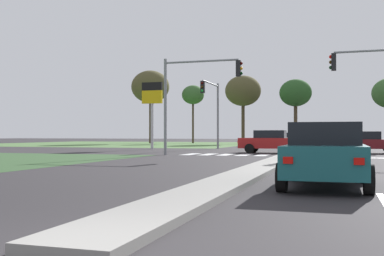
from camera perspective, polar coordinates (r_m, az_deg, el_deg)
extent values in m
plane|color=#282628|center=(34.27, 12.78, -2.87)|extent=(200.00, 200.00, 0.00)
cube|color=#476B38|center=(65.08, -8.38, -1.88)|extent=(35.00, 35.00, 0.01)
cube|color=gray|center=(15.42, 7.16, -5.21)|extent=(1.20, 22.00, 0.14)
cube|color=#ADA89E|center=(59.21, 14.70, -1.91)|extent=(1.20, 36.00, 0.14)
cube|color=silver|center=(9.98, 21.91, -7.96)|extent=(0.14, 2.00, 0.01)
cube|color=silver|center=(15.94, 20.18, -5.25)|extent=(0.14, 2.00, 0.01)
cube|color=silver|center=(21.92, 19.40, -4.02)|extent=(0.14, 2.00, 0.01)
cube|color=silver|center=(27.91, 18.95, -3.32)|extent=(0.14, 2.00, 0.01)
cube|color=silver|center=(27.19, 19.63, -3.38)|extent=(6.40, 0.50, 0.01)
cube|color=silver|center=(30.36, -0.16, -3.15)|extent=(0.70, 2.80, 0.01)
cube|color=silver|center=(30.04, 1.94, -3.18)|extent=(0.70, 2.80, 0.01)
cube|color=silver|center=(29.75, 4.07, -3.20)|extent=(0.70, 2.80, 0.01)
cube|color=silver|center=(29.51, 6.25, -3.22)|extent=(0.70, 2.80, 0.01)
cube|color=silver|center=(29.31, 8.46, -3.23)|extent=(0.70, 2.80, 0.01)
cube|color=silver|center=(29.16, 10.70, -3.24)|extent=(0.70, 2.80, 0.01)
cube|color=silver|center=(29.05, 12.96, -3.24)|extent=(0.70, 2.80, 0.01)
cube|color=#19565B|center=(11.90, 15.72, -3.61)|extent=(1.79, 4.13, 0.70)
cube|color=black|center=(11.74, 15.69, -0.67)|extent=(1.58, 1.90, 0.52)
cube|color=red|center=(9.86, 11.42, -3.80)|extent=(0.20, 0.04, 0.14)
cube|color=red|center=(9.82, 19.37, -3.79)|extent=(0.20, 0.04, 0.14)
cylinder|color=black|center=(13.29, 12.01, -4.83)|extent=(0.22, 0.64, 0.64)
cylinder|color=black|center=(13.25, 19.78, -4.81)|extent=(0.22, 0.64, 0.64)
cylinder|color=black|center=(10.67, 10.69, -5.83)|extent=(0.22, 0.64, 0.64)
cylinder|color=black|center=(10.62, 20.40, -5.82)|extent=(0.22, 0.64, 0.64)
cube|color=#B7B7BC|center=(54.37, 12.16, -1.43)|extent=(1.76, 4.27, 0.62)
cube|color=black|center=(54.51, 12.18, -0.83)|extent=(1.55, 1.96, 0.52)
cube|color=red|center=(56.46, 13.04, -1.34)|extent=(0.20, 0.04, 0.14)
cube|color=red|center=(56.57, 11.68, -1.34)|extent=(0.20, 0.04, 0.14)
cylinder|color=black|center=(52.94, 12.98, -1.78)|extent=(0.22, 0.64, 0.64)
cylinder|color=black|center=(53.10, 11.08, -1.78)|extent=(0.22, 0.64, 0.64)
cylinder|color=black|center=(55.66, 13.19, -1.73)|extent=(0.22, 0.64, 0.64)
cylinder|color=black|center=(55.82, 11.39, -1.73)|extent=(0.22, 0.64, 0.64)
cube|color=maroon|center=(33.94, 20.22, -1.80)|extent=(4.28, 1.77, 0.62)
cube|color=black|center=(33.92, 19.96, -0.83)|extent=(1.97, 1.56, 0.52)
cube|color=red|center=(34.57, 16.59, -1.69)|extent=(0.04, 0.20, 0.14)
cube|color=red|center=(33.22, 16.56, -1.73)|extent=(0.04, 0.20, 0.14)
cylinder|color=black|center=(34.79, 17.89, -2.29)|extent=(0.64, 0.22, 0.64)
cylinder|color=black|center=(33.02, 17.93, -2.38)|extent=(0.64, 0.22, 0.64)
cube|color=slate|center=(21.78, 15.96, -2.26)|extent=(1.87, 4.49, 0.73)
cube|color=black|center=(21.62, 15.94, -0.61)|extent=(1.65, 2.06, 0.52)
cube|color=red|center=(19.55, 13.71, -2.23)|extent=(0.20, 0.04, 0.14)
cube|color=red|center=(19.51, 17.89, -2.22)|extent=(0.20, 0.04, 0.14)
cylinder|color=black|center=(23.27, 13.73, -3.08)|extent=(0.22, 0.64, 0.64)
cylinder|color=black|center=(23.22, 18.36, -3.06)|extent=(0.22, 0.64, 0.64)
cylinder|color=black|center=(20.40, 13.23, -3.41)|extent=(0.22, 0.64, 0.64)
cylinder|color=black|center=(20.35, 18.51, -3.39)|extent=(0.22, 0.64, 0.64)
cube|color=#A31919|center=(32.99, 9.60, -1.79)|extent=(4.46, 1.80, 0.70)
cube|color=black|center=(33.01, 9.34, -0.73)|extent=(2.05, 1.58, 0.52)
cube|color=red|center=(34.04, 6.00, -1.65)|extent=(0.04, 0.20, 0.14)
cube|color=red|center=(32.70, 5.53, -1.69)|extent=(0.04, 0.20, 0.14)
cylinder|color=black|center=(33.73, 12.21, -2.36)|extent=(0.64, 0.22, 0.64)
cylinder|color=black|center=(31.94, 11.93, -2.45)|extent=(0.64, 0.22, 0.64)
cylinder|color=black|center=(34.11, 7.43, -2.36)|extent=(0.64, 0.22, 0.64)
cylinder|color=black|center=(32.34, 6.88, -2.44)|extent=(0.64, 0.22, 0.64)
cylinder|color=gray|center=(29.45, -3.21, 2.54)|extent=(0.18, 0.18, 5.93)
cylinder|color=gray|center=(29.02, 1.09, 7.98)|extent=(4.59, 0.12, 0.12)
cube|color=black|center=(28.39, 5.58, 7.11)|extent=(0.26, 0.32, 0.95)
sphere|color=#360503|center=(28.40, 5.89, 7.72)|extent=(0.20, 0.20, 0.20)
sphere|color=orange|center=(28.36, 5.90, 7.12)|extent=(0.20, 0.20, 0.20)
sphere|color=black|center=(28.32, 5.90, 6.52)|extent=(0.20, 0.20, 0.20)
cylinder|color=gray|center=(42.05, 3.11, 1.43)|extent=(0.18, 0.18, 5.77)
cylinder|color=gray|center=(39.90, 2.25, 5.34)|extent=(0.12, 4.85, 0.12)
cube|color=black|center=(37.52, 1.28, 4.93)|extent=(0.32, 0.26, 0.95)
sphere|color=#360503|center=(37.40, 1.22, 5.41)|extent=(0.20, 0.20, 0.20)
sphere|color=#3A2405|center=(37.37, 1.22, 4.95)|extent=(0.20, 0.20, 0.20)
sphere|color=green|center=(37.34, 1.22, 4.49)|extent=(0.20, 0.20, 0.20)
cylinder|color=gray|center=(28.00, 22.00, 8.63)|extent=(5.22, 0.12, 0.12)
cube|color=black|center=(27.83, 16.60, 7.57)|extent=(0.26, 0.32, 0.95)
sphere|color=red|center=(27.88, 16.27, 8.18)|extent=(0.20, 0.20, 0.20)
sphere|color=#3A2405|center=(27.83, 16.27, 7.57)|extent=(0.20, 0.20, 0.20)
sphere|color=black|center=(27.79, 16.27, 6.96)|extent=(0.20, 0.20, 0.20)
cylinder|color=#9E8966|center=(43.94, 13.52, -1.72)|extent=(0.16, 0.16, 0.77)
cylinder|color=#4C4C4C|center=(43.93, 13.51, -0.69)|extent=(0.34, 0.34, 0.81)
sphere|color=tan|center=(43.93, 13.51, -0.01)|extent=(0.23, 0.23, 0.23)
cylinder|color=silver|center=(40.56, -4.80, 0.19)|extent=(0.24, 0.24, 3.90)
cube|color=gold|center=(40.68, -4.80, 3.72)|extent=(1.80, 0.24, 1.10)
cube|color=black|center=(40.76, -4.79, 4.98)|extent=(1.80, 0.24, 0.70)
cylinder|color=#423323|center=(69.50, -5.01, 0.94)|extent=(0.35, 0.35, 6.70)
ellipsoid|color=#4C4728|center=(69.82, -5.00, 4.94)|extent=(5.53, 5.53, 4.70)
cylinder|color=#423323|center=(68.83, 0.12, 0.72)|extent=(0.29, 0.29, 6.12)
ellipsoid|color=#38602D|center=(69.04, 0.12, 4.00)|extent=(3.22, 3.22, 2.74)
cylinder|color=#423323|center=(65.46, 6.13, 0.70)|extent=(0.45, 0.45, 5.90)
ellipsoid|color=#4C4728|center=(65.72, 6.12, 4.45)|extent=(4.90, 4.90, 4.17)
cylinder|color=#423323|center=(61.75, 12.29, 0.59)|extent=(0.45, 0.45, 5.44)
ellipsoid|color=#285123|center=(61.96, 12.28, 4.14)|extent=(4.06, 4.06, 3.45)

